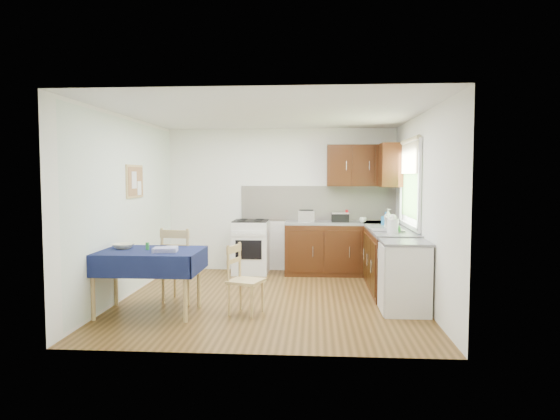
# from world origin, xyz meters

# --- Properties ---
(floor) EXTENTS (4.20, 4.20, 0.00)m
(floor) POSITION_xyz_m (0.00, 0.00, 0.00)
(floor) COLOR #4F3515
(floor) RESTS_ON ground
(ceiling) EXTENTS (4.00, 4.20, 0.02)m
(ceiling) POSITION_xyz_m (0.00, 0.00, 2.50)
(ceiling) COLOR silver
(ceiling) RESTS_ON wall_back
(wall_back) EXTENTS (4.00, 0.02, 2.50)m
(wall_back) POSITION_xyz_m (0.00, 2.10, 1.25)
(wall_back) COLOR white
(wall_back) RESTS_ON ground
(wall_front) EXTENTS (4.00, 0.02, 2.50)m
(wall_front) POSITION_xyz_m (0.00, -2.10, 1.25)
(wall_front) COLOR white
(wall_front) RESTS_ON ground
(wall_left) EXTENTS (0.02, 4.20, 2.50)m
(wall_left) POSITION_xyz_m (-2.00, 0.00, 1.25)
(wall_left) COLOR white
(wall_left) RESTS_ON ground
(wall_right) EXTENTS (0.02, 4.20, 2.50)m
(wall_right) POSITION_xyz_m (2.00, 0.00, 1.25)
(wall_right) COLOR white
(wall_right) RESTS_ON ground
(base_cabinets) EXTENTS (1.90, 2.30, 0.86)m
(base_cabinets) POSITION_xyz_m (1.36, 1.26, 0.43)
(base_cabinets) COLOR black
(base_cabinets) RESTS_ON ground
(worktop_back) EXTENTS (1.90, 0.60, 0.04)m
(worktop_back) POSITION_xyz_m (1.05, 1.80, 0.88)
(worktop_back) COLOR slate
(worktop_back) RESTS_ON base_cabinets
(worktop_right) EXTENTS (0.60, 1.70, 0.04)m
(worktop_right) POSITION_xyz_m (1.70, 0.65, 0.88)
(worktop_right) COLOR slate
(worktop_right) RESTS_ON base_cabinets
(worktop_corner) EXTENTS (0.60, 0.60, 0.04)m
(worktop_corner) POSITION_xyz_m (1.70, 1.80, 0.88)
(worktop_corner) COLOR slate
(worktop_corner) RESTS_ON base_cabinets
(splashback) EXTENTS (2.70, 0.02, 0.60)m
(splashback) POSITION_xyz_m (0.65, 2.08, 1.20)
(splashback) COLOR white
(splashback) RESTS_ON wall_back
(upper_cabinets) EXTENTS (1.20, 0.85, 0.70)m
(upper_cabinets) POSITION_xyz_m (1.52, 1.80, 1.85)
(upper_cabinets) COLOR black
(upper_cabinets) RESTS_ON wall_back
(stove) EXTENTS (0.60, 0.61, 0.92)m
(stove) POSITION_xyz_m (-0.50, 1.80, 0.46)
(stove) COLOR white
(stove) RESTS_ON ground
(window) EXTENTS (0.04, 1.48, 1.26)m
(window) POSITION_xyz_m (1.97, 0.70, 1.65)
(window) COLOR #355925
(window) RESTS_ON wall_right
(fridge) EXTENTS (0.58, 0.60, 0.89)m
(fridge) POSITION_xyz_m (1.70, -0.55, 0.44)
(fridge) COLOR white
(fridge) RESTS_ON ground
(corkboard) EXTENTS (0.04, 0.62, 0.47)m
(corkboard) POSITION_xyz_m (-1.97, 0.30, 1.60)
(corkboard) COLOR tan
(corkboard) RESTS_ON wall_left
(dining_table) EXTENTS (1.29, 0.87, 0.78)m
(dining_table) POSITION_xyz_m (-1.42, -0.80, 0.68)
(dining_table) COLOR #101842
(dining_table) RESTS_ON ground
(chair_far) EXTENTS (0.51, 0.51, 1.00)m
(chair_far) POSITION_xyz_m (-1.19, -0.23, 0.53)
(chair_far) COLOR tan
(chair_far) RESTS_ON ground
(chair_near) EXTENTS (0.48, 0.48, 0.85)m
(chair_near) POSITION_xyz_m (-0.27, -0.73, 0.45)
(chair_near) COLOR tan
(chair_near) RESTS_ON ground
(toaster) EXTENTS (0.27, 0.17, 0.21)m
(toaster) POSITION_xyz_m (0.45, 1.72, 1.00)
(toaster) COLOR silver
(toaster) RESTS_ON worktop_back
(sandwich_press) EXTENTS (0.29, 0.25, 0.17)m
(sandwich_press) POSITION_xyz_m (1.03, 1.78, 0.98)
(sandwich_press) COLOR black
(sandwich_press) RESTS_ON worktop_back
(sauce_bottle) EXTENTS (0.05, 0.05, 0.21)m
(sauce_bottle) POSITION_xyz_m (1.13, 1.70, 1.01)
(sauce_bottle) COLOR #B50E14
(sauce_bottle) RESTS_ON worktop_back
(yellow_packet) EXTENTS (0.13, 0.10, 0.15)m
(yellow_packet) POSITION_xyz_m (0.97, 1.90, 0.98)
(yellow_packet) COLOR yellow
(yellow_packet) RESTS_ON worktop_back
(dish_rack) EXTENTS (0.44, 0.34, 0.21)m
(dish_rack) POSITION_xyz_m (1.62, 0.44, 0.92)
(dish_rack) COLOR gray
(dish_rack) RESTS_ON worktop_right
(kettle) EXTENTS (0.15, 0.15, 0.26)m
(kettle) POSITION_xyz_m (1.65, 0.16, 1.02)
(kettle) COLOR white
(kettle) RESTS_ON worktop_right
(cup) EXTENTS (0.13, 0.13, 0.09)m
(cup) POSITION_xyz_m (1.40, 1.65, 0.95)
(cup) COLOR silver
(cup) RESTS_ON worktop_back
(soap_bottle_a) EXTENTS (0.16, 0.16, 0.29)m
(soap_bottle_a) POSITION_xyz_m (1.68, 0.78, 1.05)
(soap_bottle_a) COLOR white
(soap_bottle_a) RESTS_ON worktop_right
(soap_bottle_b) EXTENTS (0.14, 0.14, 0.21)m
(soap_bottle_b) POSITION_xyz_m (1.71, 1.26, 1.00)
(soap_bottle_b) COLOR blue
(soap_bottle_b) RESTS_ON worktop_right
(soap_bottle_c) EXTENTS (0.18, 0.18, 0.17)m
(soap_bottle_c) POSITION_xyz_m (1.70, 0.18, 0.99)
(soap_bottle_c) COLOR #227C24
(soap_bottle_c) RESTS_ON worktop_right
(plate_bowl) EXTENTS (0.27, 0.27, 0.06)m
(plate_bowl) POSITION_xyz_m (-1.76, -0.70, 0.81)
(plate_bowl) COLOR beige
(plate_bowl) RESTS_ON dining_table
(book) EXTENTS (0.18, 0.22, 0.02)m
(book) POSITION_xyz_m (-1.26, -0.61, 0.79)
(book) COLOR white
(book) RESTS_ON dining_table
(spice_jar) EXTENTS (0.04, 0.04, 0.09)m
(spice_jar) POSITION_xyz_m (-1.44, -0.77, 0.82)
(spice_jar) COLOR #248638
(spice_jar) RESTS_ON dining_table
(tea_towel) EXTENTS (0.30, 0.25, 0.05)m
(tea_towel) POSITION_xyz_m (-1.17, -0.91, 0.81)
(tea_towel) COLOR #2A2F9B
(tea_towel) RESTS_ON dining_table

